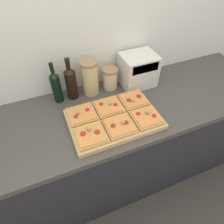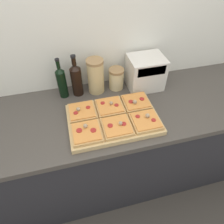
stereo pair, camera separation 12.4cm
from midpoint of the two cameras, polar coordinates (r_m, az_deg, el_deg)
The scene contains 15 objects.
ground_plane at distance 1.95m, azimuth 2.03°, elevation -26.42°, with size 12.00×12.00×0.00m, color #3D3833.
wall_back at distance 1.41m, azimuth -4.49°, elevation 19.79°, with size 6.00×0.06×2.50m.
kitchen_counter at distance 1.67m, azimuth -0.58°, elevation -11.20°, with size 2.63×0.67×0.92m.
cutting_board at distance 1.25m, azimuth 3.18°, elevation -2.26°, with size 0.56×0.37×0.03m, color tan.
pizza_slice_back_left at distance 1.26m, azimuth -5.78°, elevation 0.06°, with size 0.17×0.17×0.05m.
pizza_slice_back_center at distance 1.29m, azimuth 2.13°, elevation 1.46°, with size 0.17×0.17×0.05m.
pizza_slice_back_right at distance 1.33m, azimuth 9.56°, elevation 2.73°, with size 0.17×0.17×0.06m.
pizza_slice_front_left at distance 1.14m, azimuth -4.21°, elevation -5.99°, with size 0.17×0.17×0.05m.
pizza_slice_front_center at distance 1.17m, azimuth 4.49°, elevation -4.34°, with size 0.17×0.17×0.05m.
pizza_slice_front_right at distance 1.23m, azimuth 12.52°, elevation -2.66°, with size 0.17×0.17×0.05m.
olive_oil_bottle at distance 1.39m, azimuth -11.70°, elevation 8.34°, with size 0.06×0.06×0.30m.
wine_bottle at distance 1.39m, azimuth -7.60°, elevation 9.17°, with size 0.08×0.08×0.30m.
grain_jar_tall at distance 1.41m, azimuth -2.14°, elevation 10.10°, with size 0.12×0.12×0.25m.
grain_jar_short at distance 1.46m, azimuth 3.69°, elevation 9.40°, with size 0.11×0.11×0.16m.
toaster_oven at distance 1.49m, azimuth 11.91°, elevation 10.93°, with size 0.27×0.20×0.24m.
Camera 2 is at (-0.15, -0.60, 1.85)m, focal length 32.00 mm.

